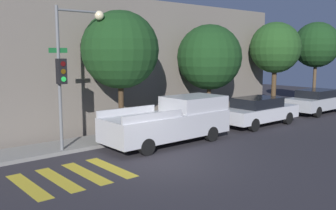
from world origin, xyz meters
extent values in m
plane|color=#2D2B30|center=(0.00, 0.00, 0.00)|extent=(60.00, 60.00, 0.00)
cube|color=gray|center=(0.00, 4.11, 0.07)|extent=(26.00, 1.81, 0.14)
cube|color=slate|center=(0.00, 8.41, 3.13)|extent=(26.00, 6.00, 6.27)
cube|color=gold|center=(-4.22, 0.80, 0.00)|extent=(0.45, 2.60, 0.00)
cube|color=gold|center=(-3.33, 0.80, 0.00)|extent=(0.45, 2.60, 0.00)
cube|color=gold|center=(-2.44, 0.80, 0.00)|extent=(0.45, 2.60, 0.00)
cube|color=gold|center=(-1.55, 0.80, 0.00)|extent=(0.45, 2.60, 0.00)
cylinder|color=slate|center=(-2.00, 3.45, 2.68)|extent=(0.12, 0.12, 5.37)
cube|color=black|center=(-2.00, 3.24, 3.05)|extent=(0.30, 0.30, 0.90)
cylinder|color=#4C0C0C|center=(-2.00, 3.08, 3.32)|extent=(0.18, 0.02, 0.18)
cylinder|color=#593D0A|center=(-2.00, 3.08, 3.05)|extent=(0.18, 0.02, 0.18)
cylinder|color=#26E54C|center=(-2.00, 3.08, 2.78)|extent=(0.18, 0.02, 0.18)
cube|color=#19662D|center=(-2.00, 3.45, 3.79)|extent=(0.70, 0.02, 0.18)
cylinder|color=slate|center=(-1.15, 3.45, 5.22)|extent=(1.71, 0.08, 0.08)
sphere|color=#F9E5B2|center=(-0.29, 3.45, 5.12)|extent=(0.36, 0.36, 0.36)
cube|color=#BCBCC1|center=(1.95, 2.10, 0.78)|extent=(5.49, 1.96, 0.93)
cube|color=#BCBCC1|center=(3.45, 2.10, 1.55)|extent=(2.47, 1.80, 0.61)
cube|color=#BCBCC1|center=(0.57, 2.96, 1.39)|extent=(2.75, 0.08, 0.28)
cube|color=#BCBCC1|center=(0.57, 1.24, 1.39)|extent=(2.75, 0.08, 0.28)
cylinder|color=black|center=(3.65, 2.99, 0.32)|extent=(0.64, 0.22, 0.64)
cylinder|color=black|center=(3.65, 1.21, 0.32)|extent=(0.64, 0.22, 0.64)
cylinder|color=black|center=(0.24, 2.99, 0.32)|extent=(0.64, 0.22, 0.64)
cylinder|color=black|center=(0.24, 1.21, 0.32)|extent=(0.64, 0.22, 0.64)
cube|color=silver|center=(8.08, 2.10, 0.64)|extent=(4.64, 1.84, 0.64)
cube|color=black|center=(7.96, 2.10, 1.20)|extent=(2.42, 1.62, 0.49)
cylinder|color=black|center=(9.52, 2.93, 0.32)|extent=(0.64, 0.22, 0.64)
cylinder|color=black|center=(9.52, 1.27, 0.32)|extent=(0.64, 0.22, 0.64)
cylinder|color=black|center=(6.64, 2.93, 0.32)|extent=(0.64, 0.22, 0.64)
cylinder|color=black|center=(6.64, 1.27, 0.32)|extent=(0.64, 0.22, 0.64)
cube|color=#B7BABF|center=(14.08, 2.10, 0.66)|extent=(4.69, 1.79, 0.69)
cube|color=black|center=(13.96, 2.10, 1.24)|extent=(2.44, 1.57, 0.46)
cylinder|color=black|center=(15.53, 2.90, 0.32)|extent=(0.64, 0.22, 0.64)
cylinder|color=black|center=(12.62, 2.90, 0.32)|extent=(0.64, 0.22, 0.64)
cylinder|color=black|center=(12.62, 1.30, 0.32)|extent=(0.64, 0.22, 0.64)
cylinder|color=#42301E|center=(0.90, 3.88, 1.31)|extent=(0.23, 0.23, 2.61)
sphere|color=#193D19|center=(0.90, 3.88, 3.83)|extent=(3.24, 3.24, 3.24)
cylinder|color=#4C3823|center=(6.27, 3.88, 1.12)|extent=(0.21, 0.21, 2.24)
sphere|color=#193D19|center=(6.27, 3.88, 3.48)|extent=(3.31, 3.31, 3.31)
cylinder|color=#4C3823|center=(12.00, 3.88, 1.43)|extent=(0.29, 0.29, 2.87)
sphere|color=#234C1E|center=(12.00, 3.88, 4.02)|extent=(3.07, 3.07, 3.07)
cylinder|color=brown|center=(16.85, 3.88, 1.54)|extent=(0.22, 0.22, 3.09)
sphere|color=#193D19|center=(16.85, 3.88, 4.25)|extent=(3.11, 3.11, 3.11)
camera|label=1|loc=(-7.70, -9.39, 3.70)|focal=40.00mm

